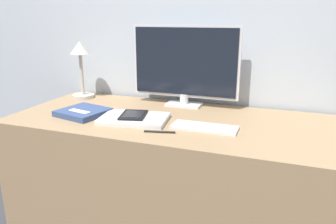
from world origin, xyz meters
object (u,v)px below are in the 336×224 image
object	(u,v)px
monitor	(185,65)
ereader	(133,115)
pen	(160,132)
notebook	(83,112)
keyboard	(204,127)
laptop	(134,119)
desk_lamp	(81,61)

from	to	relation	value
monitor	ereader	world-z (taller)	monitor
ereader	pen	distance (m)	0.22
ereader	pen	size ratio (longest dim) A/B	1.34
notebook	pen	distance (m)	0.47
notebook	monitor	bearing A→B (deg)	39.46
keyboard	notebook	size ratio (longest dim) A/B	1.11
laptop	desk_lamp	distance (m)	0.61
monitor	pen	world-z (taller)	monitor
ereader	pen	xyz separation A→B (m)	(0.18, -0.12, -0.02)
keyboard	pen	xyz separation A→B (m)	(-0.17, -0.11, -0.00)
monitor	laptop	world-z (taller)	monitor
monitor	pen	bearing A→B (deg)	-85.83
monitor	pen	xyz separation A→B (m)	(0.03, -0.46, -0.22)
monitor	laptop	xyz separation A→B (m)	(-0.14, -0.35, -0.21)
monitor	desk_lamp	distance (m)	0.63
keyboard	ereader	world-z (taller)	ereader
desk_lamp	ereader	bearing A→B (deg)	-32.09
ereader	desk_lamp	size ratio (longest dim) A/B	0.53
monitor	laptop	bearing A→B (deg)	-111.75
keyboard	notebook	world-z (taller)	notebook
monitor	ereader	size ratio (longest dim) A/B	3.30
ereader	notebook	size ratio (longest dim) A/B	0.69
ereader	desk_lamp	world-z (taller)	desk_lamp
pen	keyboard	bearing A→B (deg)	34.47
desk_lamp	monitor	bearing A→B (deg)	3.48
laptop	ereader	size ratio (longest dim) A/B	1.88
desk_lamp	notebook	bearing A→B (deg)	-56.21
keyboard	laptop	size ratio (longest dim) A/B	0.86
pen	desk_lamp	bearing A→B (deg)	147.48
monitor	notebook	bearing A→B (deg)	-140.54
desk_lamp	notebook	world-z (taller)	desk_lamp
laptop	pen	distance (m)	0.20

